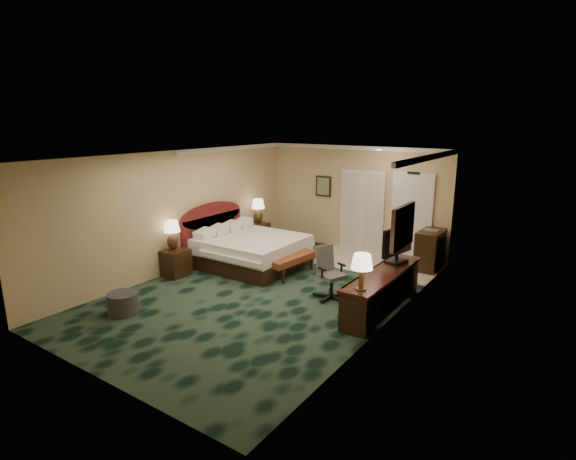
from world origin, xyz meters
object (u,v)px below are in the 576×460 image
Objects in this scene: lamp_near at (172,235)px; bed at (252,251)px; bed_bench at (291,265)px; nightstand_near at (176,263)px; lamp_far at (258,211)px; desk_chair at (332,274)px; nightstand_far at (257,235)px; minibar at (430,250)px; tv at (397,245)px; desk at (382,291)px; ottoman at (123,303)px.

bed is at bearing 57.21° from lamp_near.
bed reaches higher than bed_bench.
lamp_far is at bearing 88.83° from nightstand_near.
bed reaches higher than nightstand_near.
lamp_near is 0.66× the size of desk_chair.
minibar is (4.44, 0.73, 0.14)m from nightstand_far.
nightstand_far is at bearing 89.57° from nightstand_near.
lamp_near is 0.99× the size of lamp_far.
bed is at bearing -57.39° from lamp_far.
tv is (4.49, 1.50, 0.15)m from lamp_near.
nightstand_near is at bearing 24.56° from lamp_near.
lamp_far is 0.50× the size of bed_bench.
desk is (2.39, -0.65, 0.13)m from bed_bench.
tv is at bearing -90.31° from minibar.
lamp_near reaches higher than ottoman.
lamp_far is at bearing 98.12° from ottoman.
minibar is at bearing 38.60° from lamp_near.
tv is at bearing 5.99° from bed_bench.
minibar is at bearing 90.01° from desk.
nightstand_near is 0.65× the size of tv.
lamp_far reaches higher than bed_bench.
minibar reaches higher than ottoman.
bed is 1.63m from nightstand_far.
lamp_near is 0.27× the size of desk.
lamp_near is 2.16m from ottoman.
desk is 0.96m from tv.
lamp_near is 0.50× the size of bed_bench.
minibar reaches higher than nightstand_far.
lamp_far reaches higher than nightstand_far.
desk is at bearing 23.98° from desk_chair.
desk_chair is (1.38, -0.69, 0.28)m from bed_bench.
tv is at bearing 42.33° from ottoman.
desk is (3.72, 2.73, 0.17)m from ottoman.
tv reaches higher than minibar.
nightstand_far is 0.95× the size of lamp_far.
bed is 1.14m from bed_bench.
nightstand_near is (-0.94, -1.50, -0.05)m from bed.
nightstand_far is 0.48× the size of bed_bench.
lamp_far is (0.06, 2.87, 0.68)m from nightstand_near.
lamp_near is at bearing -169.41° from desk.
tv is (3.71, 3.38, 0.87)m from ottoman.
nightstand_far is 0.65m from lamp_far.
bed is 3.26× the size of lamp_far.
bed is 1.77m from nightstand_near.
ottoman is (0.72, -4.74, -0.13)m from nightstand_far.
minibar is (4.50, 3.59, -0.46)m from lamp_near.
nightstand_far is at bearing 124.17° from bed.
nightstand_near is at bearing -145.54° from desk_chair.
minibar is at bearing 9.12° from lamp_far.
bed_bench is 3.62m from ottoman.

